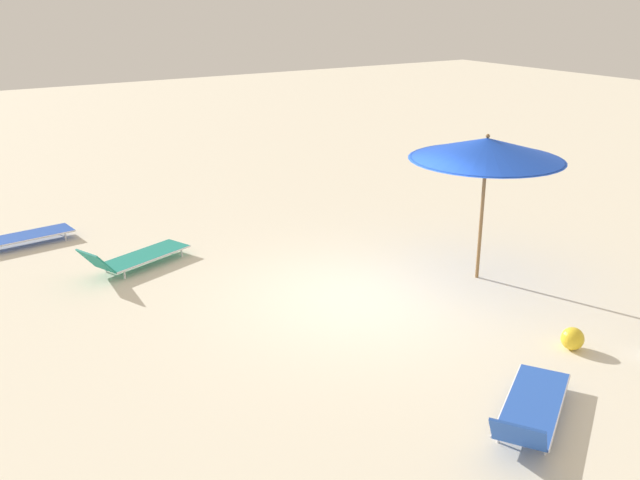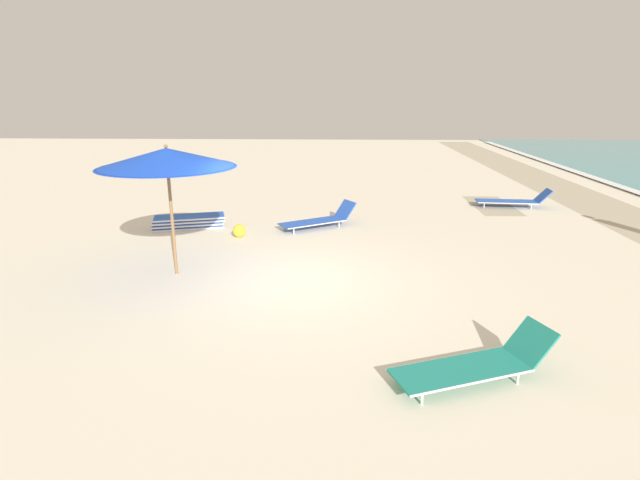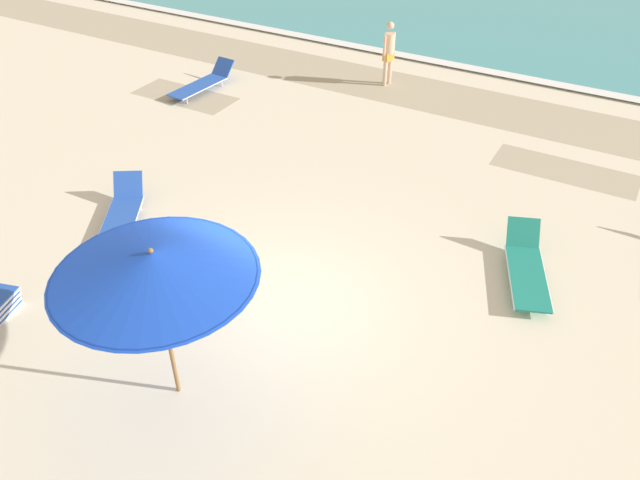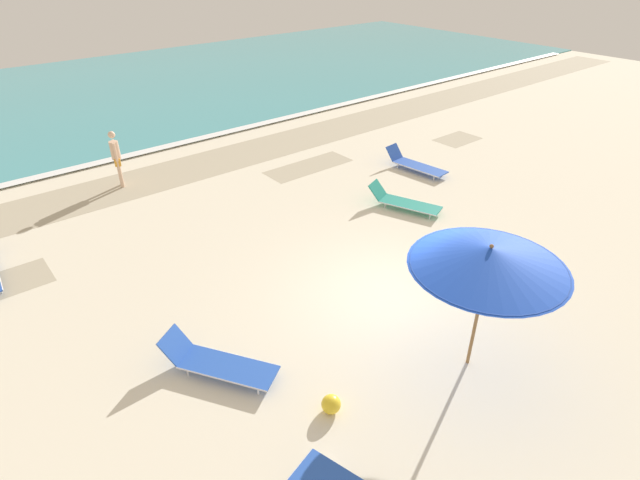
# 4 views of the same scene
# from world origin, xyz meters

# --- Properties ---
(ground_plane) EXTENTS (60.00, 60.00, 0.16)m
(ground_plane) POSITION_xyz_m (0.00, 0.01, -0.08)
(ground_plane) COLOR beige
(beach_umbrella) EXTENTS (2.58, 2.58, 2.54)m
(beach_umbrella) POSITION_xyz_m (-0.32, -2.16, 2.28)
(beach_umbrella) COLOR olive
(beach_umbrella) RESTS_ON ground_plane
(sun_lounger_under_umbrella) EXTENTS (0.76, 2.24, 0.59)m
(sun_lounger_under_umbrella) POSITION_xyz_m (-6.68, 6.50, 0.21)
(sun_lounger_under_umbrella) COLOR blue
(sun_lounger_under_umbrella) RESTS_ON ground_plane
(sun_lounger_beside_umbrella) EXTENTS (1.31, 2.16, 0.60)m
(sun_lounger_beside_umbrella) POSITION_xyz_m (3.29, 2.77, 0.22)
(sun_lounger_beside_umbrella) COLOR #1E8475
(sun_lounger_beside_umbrella) RESTS_ON ground_plane
(sun_lounger_near_water_right) EXTENTS (1.63, 2.08, 0.62)m
(sun_lounger_near_water_right) POSITION_xyz_m (-3.97, 0.53, 0.22)
(sun_lounger_near_water_right) COLOR blue
(sun_lounger_near_water_right) RESTS_ON ground_plane
(beachgoer_wading_adult) EXTENTS (0.27, 0.43, 1.76)m
(beachgoer_wading_adult) POSITION_xyz_m (-2.39, 9.38, 1.00)
(beachgoer_wading_adult) COLOR beige
(beachgoer_wading_adult) RESTS_ON ground_plane
(beach_ball) EXTENTS (0.32, 0.32, 0.32)m
(beach_ball) POSITION_xyz_m (-2.97, -1.42, 0.16)
(beach_ball) COLOR yellow
(beach_ball) RESTS_ON ground_plane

